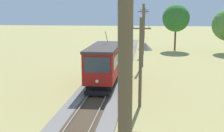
# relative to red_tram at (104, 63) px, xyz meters

# --- Properties ---
(red_tram) EXTENTS (2.60, 8.54, 4.79)m
(red_tram) POSITION_rel_red_tram_xyz_m (0.00, 0.00, 0.00)
(red_tram) COLOR maroon
(red_tram) RESTS_ON rail_right
(freight_car) EXTENTS (2.40, 5.20, 2.31)m
(freight_car) POSITION_rel_red_tram_xyz_m (-0.00, 27.74, -0.64)
(freight_car) COLOR brown
(freight_car) RESTS_ON rail_right
(utility_pole_near_tram) EXTENTS (1.40, 0.39, 6.53)m
(utility_pole_near_tram) POSITION_rel_red_tram_xyz_m (3.45, -5.41, 1.17)
(utility_pole_near_tram) COLOR brown
(utility_pole_near_tram) RESTS_ON ground
(utility_pole_mid) EXTENTS (1.40, 0.64, 7.86)m
(utility_pole_mid) POSITION_rel_red_tram_xyz_m (3.45, 9.83, 1.83)
(utility_pole_mid) COLOR brown
(utility_pole_mid) RESTS_ON ground
(utility_pole_far) EXTENTS (1.40, 0.57, 8.15)m
(utility_pole_far) POSITION_rel_red_tram_xyz_m (3.45, 20.88, 1.98)
(utility_pole_far) COLOR brown
(utility_pole_far) RESTS_ON ground
(utility_pole_distant) EXTENTS (1.40, 0.49, 7.49)m
(utility_pole_distant) POSITION_rel_red_tram_xyz_m (3.45, 33.03, 1.65)
(utility_pole_distant) COLOR brown
(utility_pole_distant) RESTS_ON ground
(utility_pole_horizon) EXTENTS (1.40, 0.27, 7.93)m
(utility_pole_horizon) POSITION_rel_red_tram_xyz_m (3.45, 48.55, 1.87)
(utility_pole_horizon) COLOR brown
(utility_pole_horizon) RESTS_ON ground
(gravel_pile) EXTENTS (2.74, 2.74, 1.36)m
(gravel_pile) POSITION_rel_red_tram_xyz_m (3.78, 25.89, -1.51)
(gravel_pile) COLOR gray
(gravel_pile) RESTS_ON ground
(track_worker) EXTENTS (0.27, 0.40, 1.78)m
(track_worker) POSITION_rel_red_tram_xyz_m (2.58, -7.85, -1.21)
(track_worker) COLOR #38332D
(track_worker) RESTS_ON ground
(tree_left_near) EXTENTS (4.83, 4.83, 8.15)m
(tree_left_near) POSITION_rel_red_tram_xyz_m (9.13, 26.50, 3.53)
(tree_left_near) COLOR #4C3823
(tree_left_near) RESTS_ON ground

